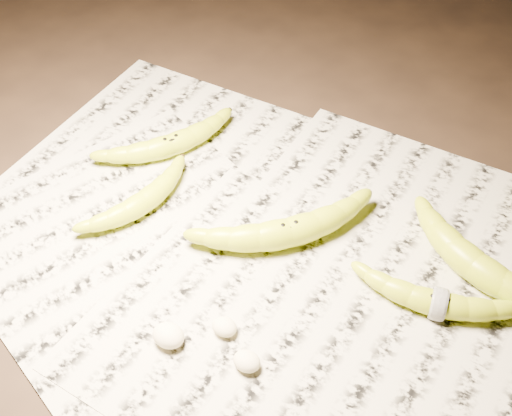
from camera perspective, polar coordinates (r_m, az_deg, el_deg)
The scene contains 11 objects.
ground at distance 0.93m, azimuth 0.16°, elevation -3.68°, with size 3.00×3.00×0.00m, color black.
newspaper_patch at distance 0.91m, azimuth 1.96°, elevation -4.67°, with size 0.90×0.70×0.01m, color #BAB6A0.
banana_left_a at distance 1.06m, azimuth -6.86°, elevation 5.19°, with size 0.19×0.05×0.03m, color gold, non-canonical shape.
banana_left_b at distance 0.98m, azimuth -9.01°, elevation 0.65°, with size 0.16×0.05×0.03m, color gold, non-canonical shape.
banana_center at distance 0.92m, azimuth 2.62°, elevation -1.81°, with size 0.22×0.07×0.04m, color gold, non-canonical shape.
banana_taped at distance 0.88m, azimuth 14.43°, elevation -7.29°, with size 0.19×0.05×0.03m, color gold, non-canonical shape.
banana_upper_a at distance 0.92m, azimuth 17.25°, elevation -4.37°, with size 0.22×0.07×0.04m, color gold, non-canonical shape.
measuring_tape at distance 0.88m, azimuth 14.43°, elevation -7.29°, with size 0.04×0.04×0.00m, color white.
flesh_chunk_a at distance 0.84m, azimuth -7.05°, elevation -9.94°, with size 0.04×0.03×0.02m, color beige.
flesh_chunk_b at distance 0.84m, azimuth -2.55°, elevation -9.32°, with size 0.03×0.03×0.02m, color beige.
flesh_chunk_c at distance 0.81m, azimuth -0.74°, elevation -12.02°, with size 0.03×0.03×0.02m, color beige.
Camera 1 is at (0.34, -0.51, 0.70)m, focal length 50.00 mm.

